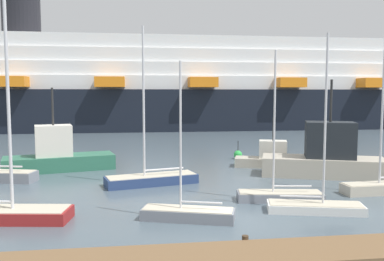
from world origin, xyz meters
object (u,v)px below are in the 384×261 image
(sailboat_2, at_px, (2,210))
(channel_buoy_1, at_px, (238,155))
(sailboat_5, at_px, (315,205))
(fishing_boat_0, at_px, (270,158))
(sailboat_3, at_px, (188,212))
(fishing_boat_1, at_px, (58,155))
(cruise_ship, at_px, (153,88))
(sailboat_0, at_px, (151,177))
(fishing_boat_3, at_px, (325,157))
(sailboat_6, at_px, (280,194))

(sailboat_2, relative_size, channel_buoy_1, 7.26)
(sailboat_5, bearing_deg, fishing_boat_0, 95.73)
(sailboat_2, distance_m, sailboat_3, 8.58)
(fishing_boat_1, distance_m, channel_buoy_1, 15.38)
(fishing_boat_0, distance_m, cruise_ship, 39.50)
(fishing_boat_1, relative_size, channel_buoy_1, 5.22)
(fishing_boat_1, bearing_deg, sailboat_3, 107.59)
(sailboat_0, relative_size, channel_buoy_1, 6.19)
(sailboat_2, bearing_deg, fishing_boat_3, 29.86)
(sailboat_2, distance_m, fishing_boat_1, 12.60)
(sailboat_3, bearing_deg, cruise_ship, -73.15)
(sailboat_2, height_order, fishing_boat_3, sailboat_2)
(sailboat_2, relative_size, sailboat_6, 1.44)
(sailboat_3, bearing_deg, sailboat_0, -62.19)
(sailboat_6, height_order, fishing_boat_0, sailboat_6)
(sailboat_0, height_order, sailboat_3, sailboat_0)
(fishing_boat_1, distance_m, fishing_boat_3, 19.84)
(cruise_ship, bearing_deg, channel_buoy_1, -79.85)
(sailboat_0, bearing_deg, channel_buoy_1, -145.18)
(fishing_boat_1, height_order, cruise_ship, cruise_ship)
(channel_buoy_1, relative_size, cruise_ship, 0.01)
(sailboat_2, distance_m, cruise_ship, 51.16)
(sailboat_3, xyz_separation_m, cruise_ship, (0.48, 51.00, 6.27))
(sailboat_6, height_order, channel_buoy_1, sailboat_6)
(sailboat_6, bearing_deg, channel_buoy_1, -86.12)
(sailboat_0, bearing_deg, sailboat_3, 86.14)
(cruise_ship, bearing_deg, sailboat_2, -100.30)
(sailboat_0, distance_m, sailboat_6, 8.47)
(sailboat_6, xyz_separation_m, fishing_boat_0, (2.80, 10.00, 0.38))
(fishing_boat_3, relative_size, cruise_ship, 0.08)
(sailboat_0, height_order, sailboat_5, sailboat_0)
(fishing_boat_0, bearing_deg, sailboat_5, -81.07)
(fishing_boat_0, relative_size, fishing_boat_1, 0.67)
(sailboat_2, distance_m, channel_buoy_1, 22.04)
(cruise_ship, bearing_deg, sailboat_5, -83.40)
(fishing_boat_0, bearing_deg, sailboat_0, -135.45)
(sailboat_6, bearing_deg, cruise_ship, -75.42)
(fishing_boat_0, relative_size, cruise_ship, 0.05)
(sailboat_0, height_order, sailboat_6, sailboat_0)
(sailboat_0, relative_size, sailboat_6, 1.23)
(sailboat_6, bearing_deg, fishing_boat_0, -96.89)
(sailboat_0, distance_m, fishing_boat_1, 9.10)
(sailboat_0, distance_m, channel_buoy_1, 12.29)
(sailboat_6, bearing_deg, sailboat_0, -27.50)
(sailboat_2, bearing_deg, sailboat_6, 15.20)
(sailboat_0, distance_m, fishing_boat_3, 12.39)
(sailboat_6, xyz_separation_m, fishing_boat_3, (5.48, 6.00, 1.00))
(sailboat_5, bearing_deg, sailboat_3, -162.29)
(sailboat_2, relative_size, fishing_boat_0, 2.09)
(fishing_boat_1, bearing_deg, fishing_boat_0, 163.02)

